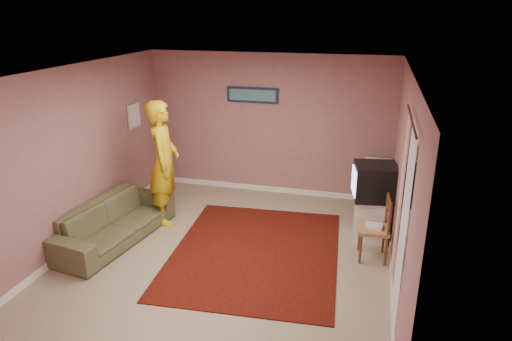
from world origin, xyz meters
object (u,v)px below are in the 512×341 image
(crt_tv, at_px, (375,182))
(sofa, at_px, (114,222))
(person, at_px, (164,163))
(chair_a, at_px, (376,180))
(chair_b, at_px, (374,221))
(tv_cabinet, at_px, (372,218))

(crt_tv, relative_size, sofa, 0.33)
(crt_tv, bearing_deg, person, 174.52)
(chair_a, relative_size, sofa, 0.22)
(chair_b, relative_size, person, 0.25)
(tv_cabinet, bearing_deg, crt_tv, -170.91)
(chair_a, height_order, person, person)
(crt_tv, distance_m, sofa, 3.94)
(tv_cabinet, bearing_deg, chair_b, -87.19)
(chair_a, height_order, sofa, chair_a)
(tv_cabinet, xyz_separation_m, crt_tv, (-0.01, -0.00, 0.59))
(tv_cabinet, xyz_separation_m, chair_a, (0.03, 1.15, 0.20))
(tv_cabinet, bearing_deg, chair_a, 88.33)
(tv_cabinet, xyz_separation_m, person, (-3.28, -0.21, 0.68))
(chair_a, height_order, chair_b, chair_b)
(sofa, height_order, person, person)
(sofa, bearing_deg, chair_a, -51.37)
(chair_a, bearing_deg, tv_cabinet, -83.31)
(person, bearing_deg, chair_b, -113.06)
(chair_b, bearing_deg, person, -101.73)
(tv_cabinet, height_order, chair_b, chair_b)
(tv_cabinet, relative_size, crt_tv, 0.96)
(person, bearing_deg, tv_cabinet, -102.61)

